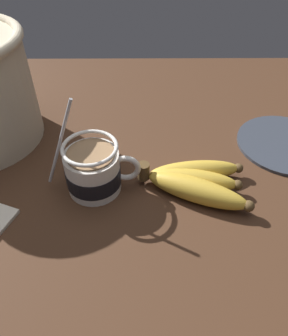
% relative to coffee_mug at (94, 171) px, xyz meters
% --- Properties ---
extents(table, '(0.93, 0.93, 0.03)m').
position_rel_coffee_mug_xyz_m(table, '(0.07, 0.03, -0.05)').
color(table, '#422819').
rests_on(table, ground).
extents(coffee_mug, '(0.15, 0.09, 0.17)m').
position_rel_coffee_mug_xyz_m(coffee_mug, '(0.00, 0.00, 0.00)').
color(coffee_mug, white).
rests_on(coffee_mug, table).
extents(banana_bunch, '(0.18, 0.12, 0.04)m').
position_rel_coffee_mug_xyz_m(banana_bunch, '(0.16, -0.01, -0.02)').
color(banana_bunch, '#4C381E').
rests_on(banana_bunch, table).
extents(small_plate, '(0.18, 0.18, 0.01)m').
position_rel_coffee_mug_xyz_m(small_plate, '(0.35, 0.11, -0.04)').
color(small_plate, '#333842').
rests_on(small_plate, table).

